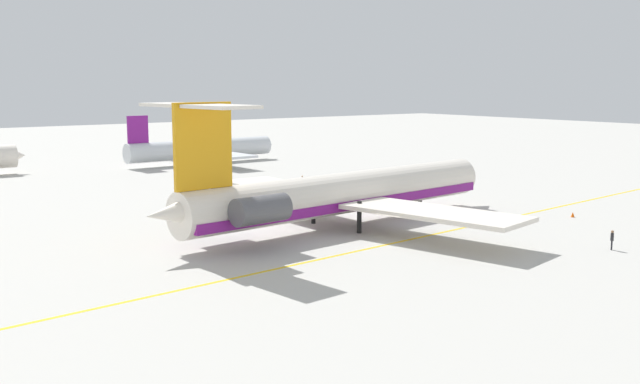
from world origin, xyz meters
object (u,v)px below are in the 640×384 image
object	(u,v)px
ground_crew_near_nose	(612,237)
airliner_mid_left	(205,149)
safety_cone_nose	(573,215)
ground_crew_portside	(302,180)
main_jetliner	(336,194)

from	to	relation	value
ground_crew_near_nose	airliner_mid_left	bearing A→B (deg)	-49.17
safety_cone_nose	airliner_mid_left	bearing A→B (deg)	95.79
ground_crew_portside	safety_cone_nose	size ratio (longest dim) A/B	3.18
airliner_mid_left	ground_crew_near_nose	world-z (taller)	airliner_mid_left
main_jetliner	ground_crew_near_nose	size ratio (longest dim) A/B	25.11
main_jetliner	safety_cone_nose	bearing A→B (deg)	-29.81
main_jetliner	ground_crew_portside	world-z (taller)	main_jetliner
main_jetliner	airliner_mid_left	world-z (taller)	main_jetliner
airliner_mid_left	ground_crew_portside	world-z (taller)	airliner_mid_left
main_jetliner	ground_crew_near_nose	xyz separation A→B (m)	(12.76, -20.85, -2.27)
airliner_mid_left	ground_crew_near_nose	bearing A→B (deg)	-94.81
airliner_mid_left	safety_cone_nose	bearing A→B (deg)	-86.50
airliner_mid_left	ground_crew_portside	xyz separation A→B (m)	(-3.94, -34.43, -1.38)
airliner_mid_left	ground_crew_near_nose	xyz separation A→B (m)	(-3.45, -78.27, -1.43)
ground_crew_near_nose	safety_cone_nose	bearing A→B (deg)	-90.30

